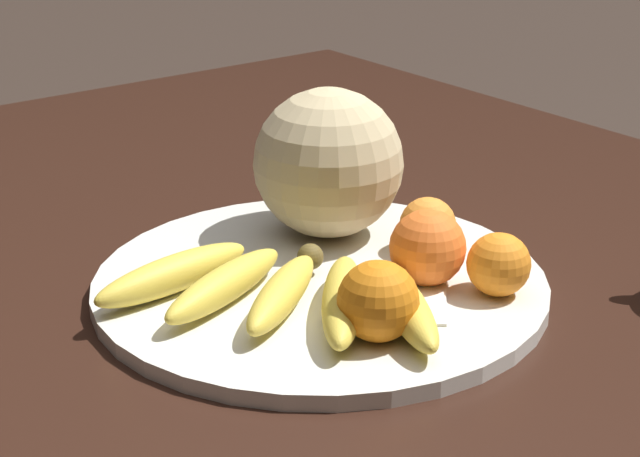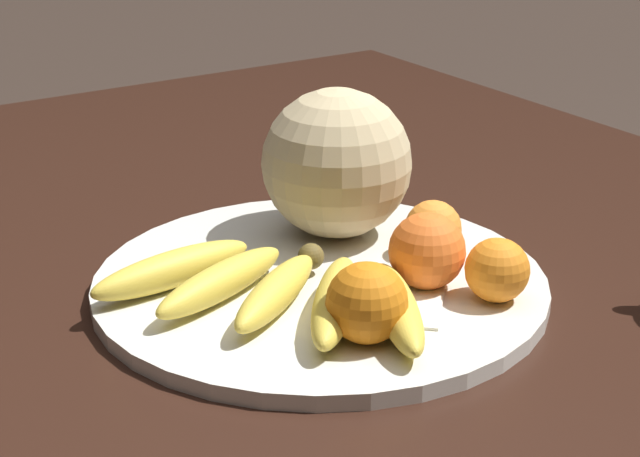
# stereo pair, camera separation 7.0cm
# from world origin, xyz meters

# --- Properties ---
(kitchen_table) EXTENTS (1.59, 1.19, 0.72)m
(kitchen_table) POSITION_xyz_m (0.00, 0.00, 0.65)
(kitchen_table) COLOR black
(kitchen_table) RESTS_ON ground_plane
(fruit_bowl) EXTENTS (0.43, 0.43, 0.02)m
(fruit_bowl) POSITION_xyz_m (-0.02, 0.05, 0.73)
(fruit_bowl) COLOR silver
(fruit_bowl) RESTS_ON kitchen_table
(melon) EXTENTS (0.15, 0.15, 0.15)m
(melon) POSITION_xyz_m (0.06, -0.02, 0.81)
(melon) COLOR #C6B284
(melon) RESTS_ON fruit_bowl
(banana_bunch) EXTENTS (0.29, 0.27, 0.04)m
(banana_bunch) POSITION_xyz_m (-0.06, 0.11, 0.76)
(banana_bunch) COLOR brown
(banana_bunch) RESTS_ON fruit_bowl
(orange_front_left) EXTENTS (0.06, 0.06, 0.06)m
(orange_front_left) POSITION_xyz_m (-0.04, -0.07, 0.77)
(orange_front_left) COLOR orange
(orange_front_left) RESTS_ON fruit_bowl
(orange_front_right) EXTENTS (0.07, 0.07, 0.07)m
(orange_front_right) POSITION_xyz_m (-0.09, -0.02, 0.77)
(orange_front_right) COLOR orange
(orange_front_right) RESTS_ON fruit_bowl
(orange_mid_center) EXTENTS (0.06, 0.06, 0.06)m
(orange_mid_center) POSITION_xyz_m (-0.15, -0.06, 0.77)
(orange_mid_center) COLOR orange
(orange_mid_center) RESTS_ON fruit_bowl
(orange_back_left) EXTENTS (0.07, 0.07, 0.07)m
(orange_back_left) POSITION_xyz_m (-0.15, 0.09, 0.77)
(orange_back_left) COLOR orange
(orange_back_left) RESTS_ON fruit_bowl
(produce_tag) EXTENTS (0.09, 0.08, 0.00)m
(produce_tag) POSITION_xyz_m (-0.12, 0.01, 0.74)
(produce_tag) COLOR white
(produce_tag) RESTS_ON fruit_bowl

